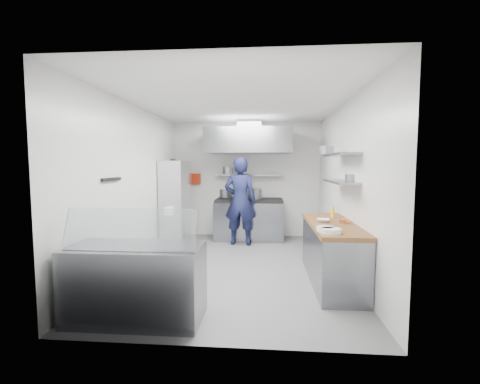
# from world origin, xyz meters

# --- Properties ---
(floor) EXTENTS (5.00, 5.00, 0.00)m
(floor) POSITION_xyz_m (0.00, 0.00, 0.00)
(floor) COLOR #59595B
(floor) RESTS_ON ground
(ceiling) EXTENTS (5.00, 5.00, 0.00)m
(ceiling) POSITION_xyz_m (0.00, 0.00, 2.80)
(ceiling) COLOR silver
(ceiling) RESTS_ON wall_back
(wall_back) EXTENTS (3.60, 2.80, 0.02)m
(wall_back) POSITION_xyz_m (0.00, 2.50, 1.40)
(wall_back) COLOR white
(wall_back) RESTS_ON floor
(wall_front) EXTENTS (3.60, 2.80, 0.02)m
(wall_front) POSITION_xyz_m (0.00, -2.50, 1.40)
(wall_front) COLOR white
(wall_front) RESTS_ON floor
(wall_left) EXTENTS (2.80, 5.00, 0.02)m
(wall_left) POSITION_xyz_m (-1.80, 0.00, 1.40)
(wall_left) COLOR white
(wall_left) RESTS_ON floor
(wall_right) EXTENTS (2.80, 5.00, 0.02)m
(wall_right) POSITION_xyz_m (1.80, 0.00, 1.40)
(wall_right) COLOR white
(wall_right) RESTS_ON floor
(gas_range) EXTENTS (1.60, 0.80, 0.90)m
(gas_range) POSITION_xyz_m (0.10, 2.10, 0.45)
(gas_range) COLOR gray
(gas_range) RESTS_ON floor
(cooktop) EXTENTS (1.57, 0.78, 0.06)m
(cooktop) POSITION_xyz_m (0.10, 2.10, 0.93)
(cooktop) COLOR black
(cooktop) RESTS_ON gas_range
(stock_pot_left) EXTENTS (0.30, 0.30, 0.20)m
(stock_pot_left) POSITION_xyz_m (-0.50, 2.41, 1.06)
(stock_pot_left) COLOR slate
(stock_pot_left) RESTS_ON cooktop
(stock_pot_mid) EXTENTS (0.32, 0.32, 0.24)m
(stock_pot_mid) POSITION_xyz_m (0.23, 2.14, 1.08)
(stock_pot_mid) COLOR slate
(stock_pot_mid) RESTS_ON cooktop
(over_range_shelf) EXTENTS (1.60, 0.30, 0.04)m
(over_range_shelf) POSITION_xyz_m (0.10, 2.34, 1.52)
(over_range_shelf) COLOR gray
(over_range_shelf) RESTS_ON wall_back
(shelf_pot_a) EXTENTS (0.25, 0.25, 0.18)m
(shelf_pot_a) POSITION_xyz_m (-0.42, 2.22, 1.63)
(shelf_pot_a) COLOR slate
(shelf_pot_a) RESTS_ON over_range_shelf
(extractor_hood) EXTENTS (1.90, 1.15, 0.55)m
(extractor_hood) POSITION_xyz_m (0.10, 1.93, 2.30)
(extractor_hood) COLOR gray
(extractor_hood) RESTS_ON wall_back
(hood_duct) EXTENTS (0.55, 0.55, 0.24)m
(hood_duct) POSITION_xyz_m (0.10, 2.15, 2.68)
(hood_duct) COLOR slate
(hood_duct) RESTS_ON extractor_hood
(red_firebox) EXTENTS (0.22, 0.10, 0.26)m
(red_firebox) POSITION_xyz_m (-1.25, 2.44, 1.42)
(red_firebox) COLOR #B2280E
(red_firebox) RESTS_ON wall_back
(chef) EXTENTS (0.75, 0.53, 1.94)m
(chef) POSITION_xyz_m (-0.07, 1.55, 0.97)
(chef) COLOR #14183D
(chef) RESTS_ON floor
(wire_rack) EXTENTS (0.50, 0.90, 1.85)m
(wire_rack) POSITION_xyz_m (-1.53, 1.57, 0.93)
(wire_rack) COLOR silver
(wire_rack) RESTS_ON floor
(rack_bin_a) EXTENTS (0.14, 0.18, 0.16)m
(rack_bin_a) POSITION_xyz_m (-1.53, 1.06, 0.80)
(rack_bin_a) COLOR white
(rack_bin_a) RESTS_ON wire_rack
(rack_bin_b) EXTENTS (0.16, 0.20, 0.18)m
(rack_bin_b) POSITION_xyz_m (-1.53, 1.42, 1.30)
(rack_bin_b) COLOR yellow
(rack_bin_b) RESTS_ON wire_rack
(rack_jar) EXTENTS (0.12, 0.12, 0.18)m
(rack_jar) POSITION_xyz_m (-1.48, 1.27, 1.80)
(rack_jar) COLOR black
(rack_jar) RESTS_ON wire_rack
(knife_strip) EXTENTS (0.04, 0.55, 0.05)m
(knife_strip) POSITION_xyz_m (-1.78, -0.90, 1.55)
(knife_strip) COLOR black
(knife_strip) RESTS_ON wall_left
(prep_counter_base) EXTENTS (0.62, 2.00, 0.84)m
(prep_counter_base) POSITION_xyz_m (1.48, -0.60, 0.42)
(prep_counter_base) COLOR gray
(prep_counter_base) RESTS_ON floor
(prep_counter_top) EXTENTS (0.65, 2.04, 0.06)m
(prep_counter_top) POSITION_xyz_m (1.48, -0.60, 0.87)
(prep_counter_top) COLOR brown
(prep_counter_top) RESTS_ON prep_counter_base
(plate_stack_a) EXTENTS (0.25, 0.25, 0.06)m
(plate_stack_a) POSITION_xyz_m (1.32, -1.36, 0.93)
(plate_stack_a) COLOR white
(plate_stack_a) RESTS_ON prep_counter_top
(plate_stack_b) EXTENTS (0.23, 0.23, 0.06)m
(plate_stack_b) POSITION_xyz_m (1.26, -1.24, 0.93)
(plate_stack_b) COLOR white
(plate_stack_b) RESTS_ON prep_counter_top
(copper_pan) EXTENTS (0.14, 0.14, 0.06)m
(copper_pan) POSITION_xyz_m (1.66, -0.63, 0.93)
(copper_pan) COLOR #C76E38
(copper_pan) RESTS_ON prep_counter_top
(squeeze_bottle) EXTENTS (0.06, 0.06, 0.18)m
(squeeze_bottle) POSITION_xyz_m (1.58, -0.14, 0.99)
(squeeze_bottle) COLOR yellow
(squeeze_bottle) RESTS_ON prep_counter_top
(mixing_bowl) EXTENTS (0.22, 0.22, 0.05)m
(mixing_bowl) POSITION_xyz_m (1.36, -0.56, 0.92)
(mixing_bowl) COLOR white
(mixing_bowl) RESTS_ON prep_counter_top
(wall_shelf_lower) EXTENTS (0.30, 1.30, 0.04)m
(wall_shelf_lower) POSITION_xyz_m (1.64, -0.30, 1.50)
(wall_shelf_lower) COLOR gray
(wall_shelf_lower) RESTS_ON wall_right
(wall_shelf_upper) EXTENTS (0.30, 1.30, 0.04)m
(wall_shelf_upper) POSITION_xyz_m (1.64, -0.30, 1.92)
(wall_shelf_upper) COLOR gray
(wall_shelf_upper) RESTS_ON wall_right
(shelf_pot_c) EXTENTS (0.24, 0.24, 0.10)m
(shelf_pot_c) POSITION_xyz_m (1.81, -0.44, 1.57)
(shelf_pot_c) COLOR slate
(shelf_pot_c) RESTS_ON wall_shelf_lower
(shelf_pot_d) EXTENTS (0.25, 0.25, 0.14)m
(shelf_pot_d) POSITION_xyz_m (1.51, 0.15, 2.01)
(shelf_pot_d) COLOR slate
(shelf_pot_d) RESTS_ON wall_shelf_upper
(display_case) EXTENTS (1.50, 0.70, 0.85)m
(display_case) POSITION_xyz_m (-0.98, -2.00, 0.42)
(display_case) COLOR gray
(display_case) RESTS_ON floor
(display_glass) EXTENTS (1.47, 0.19, 0.42)m
(display_glass) POSITION_xyz_m (-0.98, -2.12, 1.07)
(display_glass) COLOR silver
(display_glass) RESTS_ON display_case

